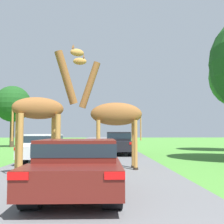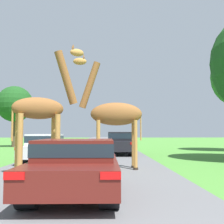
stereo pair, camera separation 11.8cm
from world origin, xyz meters
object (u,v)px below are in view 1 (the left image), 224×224
(car_far_ahead, at_px, (120,140))
(tree_far_right, at_px, (13,104))
(giraffe_near_road, at_px, (113,114))
(car_lead_maroon, at_px, (78,165))
(giraffe_companion, at_px, (43,111))
(car_queue_right, at_px, (44,147))
(car_queue_left, at_px, (118,142))

(car_far_ahead, bearing_deg, tree_far_right, 178.15)
(giraffe_near_road, distance_m, car_lead_maroon, 5.15)
(giraffe_companion, relative_size, car_queue_right, 1.18)
(car_lead_maroon, xyz_separation_m, tree_far_right, (-8.78, 22.28, 3.68))
(giraffe_near_road, bearing_deg, car_queue_left, -6.41)
(giraffe_near_road, height_order, tree_far_right, tree_far_right)
(tree_far_right, bearing_deg, car_far_ahead, -1.85)
(car_far_ahead, bearing_deg, car_queue_right, -108.68)
(car_far_ahead, bearing_deg, giraffe_companion, -102.03)
(car_lead_maroon, distance_m, car_queue_left, 12.73)
(giraffe_near_road, height_order, car_far_ahead, giraffe_near_road)
(car_far_ahead, bearing_deg, giraffe_near_road, -94.29)
(car_queue_right, distance_m, car_far_ahead, 14.86)
(giraffe_near_road, bearing_deg, car_lead_maroon, 165.95)
(giraffe_companion, relative_size, car_lead_maroon, 1.22)
(giraffe_companion, distance_m, car_queue_left, 9.79)
(car_queue_right, relative_size, tree_far_right, 0.67)
(car_queue_left, bearing_deg, giraffe_near_road, -94.47)
(giraffe_near_road, relative_size, tree_far_right, 0.76)
(giraffe_near_road, height_order, car_queue_left, giraffe_near_road)
(car_queue_right, xyz_separation_m, car_queue_left, (4.09, 4.78, 0.06))
(car_lead_maroon, relative_size, tree_far_right, 0.64)
(giraffe_companion, relative_size, car_queue_left, 1.04)
(giraffe_near_road, distance_m, tree_far_right, 20.16)
(tree_far_right, bearing_deg, car_lead_maroon, -68.50)
(giraffe_near_road, distance_m, giraffe_companion, 2.94)
(giraffe_near_road, bearing_deg, giraffe_companion, 114.28)
(car_queue_right, bearing_deg, car_lead_maroon, -72.71)
(giraffe_near_road, bearing_deg, car_queue_right, 46.83)
(car_lead_maroon, height_order, car_queue_right, car_queue_right)
(tree_far_right, bearing_deg, giraffe_companion, -69.10)
(car_queue_right, bearing_deg, tree_far_right, 113.70)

